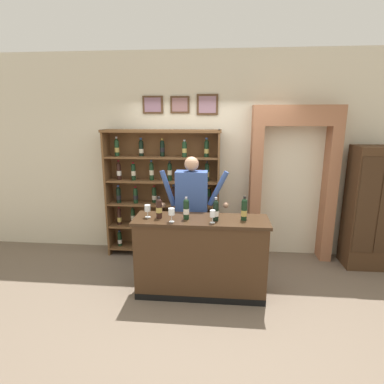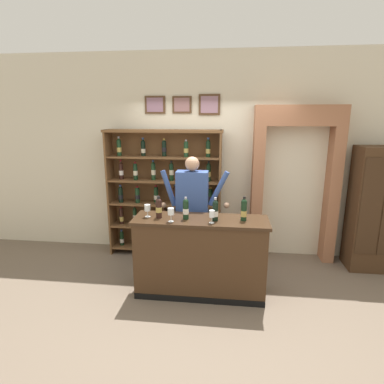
{
  "view_description": "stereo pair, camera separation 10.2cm",
  "coord_description": "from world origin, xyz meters",
  "px_view_note": "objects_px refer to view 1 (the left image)",
  "views": [
    {
      "loc": [
        0.19,
        -3.71,
        2.26
      ],
      "look_at": [
        -0.16,
        0.17,
        1.32
      ],
      "focal_mm": 29.4,
      "sensor_mm": 36.0,
      "label": 1
    },
    {
      "loc": [
        0.3,
        -3.7,
        2.26
      ],
      "look_at": [
        -0.16,
        0.17,
        1.32
      ],
      "focal_mm": 29.4,
      "sensor_mm": 36.0,
      "label": 2
    }
  ],
  "objects_px": {
    "wine_glass_left": "(213,214)",
    "wine_shelf": "(163,191)",
    "wine_glass_center": "(171,212)",
    "tasting_bottle_rosso": "(186,209)",
    "tasting_bottle_riserva": "(244,209)",
    "side_cabinet": "(370,208)",
    "tasting_bottle_vin_santo": "(216,210)",
    "tasting_bottle_grappa": "(159,208)",
    "shopkeeper": "(192,203)",
    "tasting_counter": "(201,256)",
    "wine_glass_right": "(147,209)"
  },
  "relations": [
    {
      "from": "wine_glass_left",
      "to": "wine_shelf",
      "type": "bearing_deg",
      "value": 122.54
    },
    {
      "from": "wine_shelf",
      "to": "wine_glass_center",
      "type": "xyz_separation_m",
      "value": [
        0.35,
        -1.33,
        0.06
      ]
    },
    {
      "from": "wine_shelf",
      "to": "tasting_bottle_rosso",
      "type": "relative_size",
      "value": 7.32
    },
    {
      "from": "tasting_bottle_riserva",
      "to": "wine_glass_left",
      "type": "distance_m",
      "value": 0.41
    },
    {
      "from": "side_cabinet",
      "to": "tasting_bottle_vin_santo",
      "type": "distance_m",
      "value": 2.53
    },
    {
      "from": "tasting_bottle_grappa",
      "to": "shopkeeper",
      "type": "bearing_deg",
      "value": 55.39
    },
    {
      "from": "tasting_bottle_rosso",
      "to": "wine_glass_left",
      "type": "xyz_separation_m",
      "value": [
        0.33,
        -0.12,
        -0.02
      ]
    },
    {
      "from": "side_cabinet",
      "to": "tasting_counter",
      "type": "relative_size",
      "value": 1.1
    },
    {
      "from": "shopkeeper",
      "to": "side_cabinet",
      "type": "bearing_deg",
      "value": 10.99
    },
    {
      "from": "tasting_counter",
      "to": "wine_glass_left",
      "type": "height_order",
      "value": "wine_glass_left"
    },
    {
      "from": "shopkeeper",
      "to": "wine_glass_right",
      "type": "relative_size",
      "value": 10.71
    },
    {
      "from": "tasting_bottle_rosso",
      "to": "wine_glass_center",
      "type": "distance_m",
      "value": 0.21
    },
    {
      "from": "wine_shelf",
      "to": "tasting_bottle_rosso",
      "type": "bearing_deg",
      "value": -66.91
    },
    {
      "from": "wine_shelf",
      "to": "tasting_bottle_riserva",
      "type": "xyz_separation_m",
      "value": [
        1.22,
        -1.17,
        0.07
      ]
    },
    {
      "from": "tasting_counter",
      "to": "tasting_bottle_vin_santo",
      "type": "relative_size",
      "value": 5.78
    },
    {
      "from": "tasting_counter",
      "to": "wine_glass_right",
      "type": "height_order",
      "value": "wine_glass_right"
    },
    {
      "from": "tasting_bottle_riserva",
      "to": "wine_glass_right",
      "type": "bearing_deg",
      "value": -179.58
    },
    {
      "from": "tasting_bottle_grappa",
      "to": "tasting_bottle_vin_santo",
      "type": "relative_size",
      "value": 0.95
    },
    {
      "from": "shopkeeper",
      "to": "wine_glass_center",
      "type": "bearing_deg",
      "value": -105.5
    },
    {
      "from": "side_cabinet",
      "to": "tasting_bottle_rosso",
      "type": "distance_m",
      "value": 2.86
    },
    {
      "from": "shopkeeper",
      "to": "tasting_bottle_rosso",
      "type": "bearing_deg",
      "value": -91.95
    },
    {
      "from": "tasting_bottle_rosso",
      "to": "tasting_bottle_vin_santo",
      "type": "height_order",
      "value": "tasting_bottle_vin_santo"
    },
    {
      "from": "wine_shelf",
      "to": "wine_glass_right",
      "type": "bearing_deg",
      "value": -88.93
    },
    {
      "from": "tasting_counter",
      "to": "wine_glass_center",
      "type": "bearing_deg",
      "value": -156.09
    },
    {
      "from": "tasting_bottle_riserva",
      "to": "wine_glass_right",
      "type": "xyz_separation_m",
      "value": [
        -1.2,
        -0.01,
        -0.02
      ]
    },
    {
      "from": "tasting_bottle_grappa",
      "to": "tasting_bottle_vin_santo",
      "type": "bearing_deg",
      "value": -2.4
    },
    {
      "from": "side_cabinet",
      "to": "tasting_bottle_vin_santo",
      "type": "relative_size",
      "value": 6.35
    },
    {
      "from": "tasting_bottle_grappa",
      "to": "wine_glass_center",
      "type": "xyz_separation_m",
      "value": [
        0.18,
        -0.13,
        -0.01
      ]
    },
    {
      "from": "side_cabinet",
      "to": "shopkeeper",
      "type": "distance_m",
      "value": 2.69
    },
    {
      "from": "tasting_bottle_rosso",
      "to": "wine_glass_center",
      "type": "relative_size",
      "value": 1.65
    },
    {
      "from": "wine_glass_right",
      "to": "wine_glass_left",
      "type": "distance_m",
      "value": 0.83
    },
    {
      "from": "tasting_bottle_vin_santo",
      "to": "wine_glass_center",
      "type": "xyz_separation_m",
      "value": [
        -0.53,
        -0.1,
        -0.01
      ]
    },
    {
      "from": "shopkeeper",
      "to": "tasting_bottle_grappa",
      "type": "height_order",
      "value": "shopkeeper"
    },
    {
      "from": "tasting_counter",
      "to": "tasting_bottle_rosso",
      "type": "distance_m",
      "value": 0.67
    },
    {
      "from": "tasting_bottle_grappa",
      "to": "wine_glass_center",
      "type": "bearing_deg",
      "value": -36.71
    },
    {
      "from": "tasting_bottle_grappa",
      "to": "wine_glass_right",
      "type": "bearing_deg",
      "value": 174.42
    },
    {
      "from": "tasting_bottle_vin_santo",
      "to": "wine_glass_center",
      "type": "bearing_deg",
      "value": -168.93
    },
    {
      "from": "wine_shelf",
      "to": "side_cabinet",
      "type": "height_order",
      "value": "wine_shelf"
    },
    {
      "from": "wine_glass_right",
      "to": "shopkeeper",
      "type": "bearing_deg",
      "value": 44.88
    },
    {
      "from": "side_cabinet",
      "to": "wine_glass_left",
      "type": "distance_m",
      "value": 2.6
    },
    {
      "from": "tasting_bottle_rosso",
      "to": "side_cabinet",
      "type": "bearing_deg",
      "value": 21.42
    },
    {
      "from": "side_cabinet",
      "to": "tasting_bottle_rosso",
      "type": "bearing_deg",
      "value": -158.58
    },
    {
      "from": "tasting_bottle_vin_santo",
      "to": "tasting_bottle_riserva",
      "type": "height_order",
      "value": "tasting_bottle_riserva"
    },
    {
      "from": "shopkeeper",
      "to": "tasting_bottle_vin_santo",
      "type": "bearing_deg",
      "value": -57.83
    },
    {
      "from": "tasting_bottle_riserva",
      "to": "tasting_counter",
      "type": "bearing_deg",
      "value": -179.62
    },
    {
      "from": "tasting_bottle_riserva",
      "to": "wine_glass_center",
      "type": "relative_size",
      "value": 1.77
    },
    {
      "from": "wine_shelf",
      "to": "tasting_counter",
      "type": "relative_size",
      "value": 1.22
    },
    {
      "from": "wine_shelf",
      "to": "wine_glass_center",
      "type": "height_order",
      "value": "wine_shelf"
    },
    {
      "from": "wine_glass_center",
      "to": "wine_shelf",
      "type": "bearing_deg",
      "value": 104.74
    },
    {
      "from": "tasting_bottle_grappa",
      "to": "wine_glass_right",
      "type": "distance_m",
      "value": 0.15
    }
  ]
}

